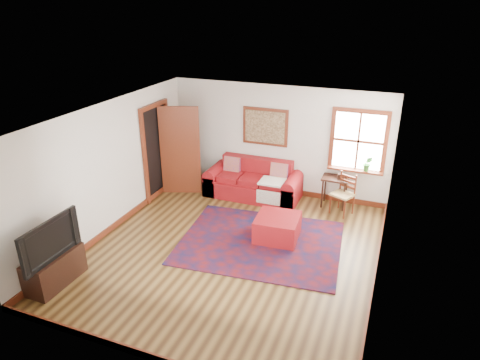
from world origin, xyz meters
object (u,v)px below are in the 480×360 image
at_px(side_table, 335,183).
at_px(ladder_back_chair, 344,192).
at_px(red_ottoman, 277,228).
at_px(media_cabinet, 55,269).
at_px(red_leather_sofa, 254,184).

distance_m(side_table, ladder_back_chair, 0.36).
xyz_separation_m(red_ottoman, ladder_back_chair, (0.99, 1.51, 0.25)).
bearing_deg(ladder_back_chair, media_cabinet, -133.41).
bearing_deg(red_leather_sofa, ladder_back_chair, -3.34).
xyz_separation_m(side_table, media_cabinet, (-3.66, -4.37, -0.29)).
height_order(red_ottoman, side_table, side_table).
distance_m(red_ottoman, side_table, 1.94).
bearing_deg(red_ottoman, side_table, 62.78).
bearing_deg(red_ottoman, media_cabinet, -142.03).
xyz_separation_m(red_leather_sofa, side_table, (1.81, 0.13, 0.28)).
distance_m(side_table, media_cabinet, 5.71).
relative_size(red_leather_sofa, red_ottoman, 2.72).
bearing_deg(ladder_back_chair, red_ottoman, -123.37).
xyz_separation_m(red_ottoman, side_table, (0.76, 1.76, 0.33)).
distance_m(red_ottoman, media_cabinet, 3.91).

